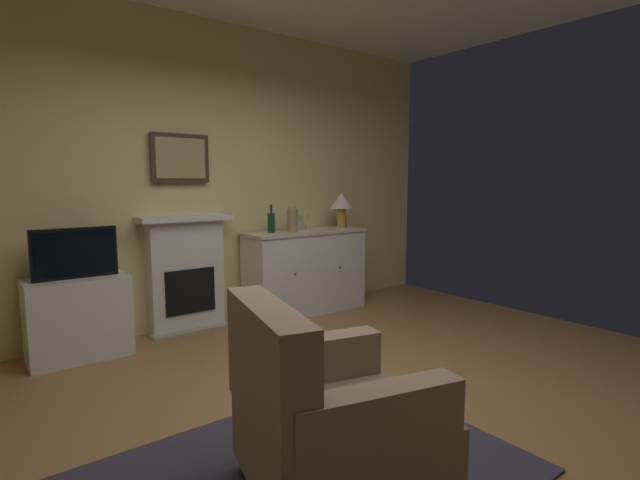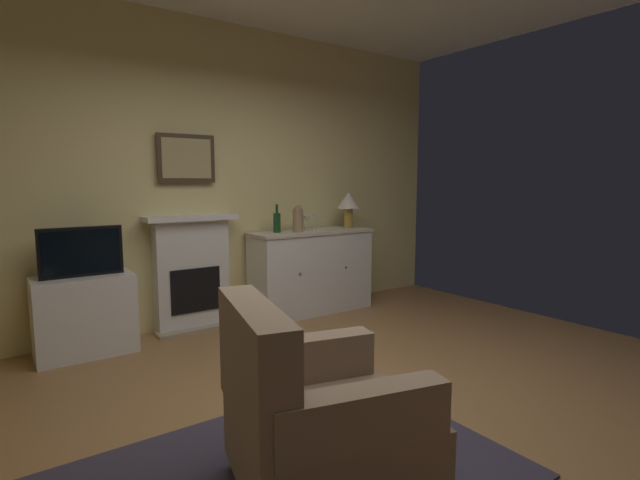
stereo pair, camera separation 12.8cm
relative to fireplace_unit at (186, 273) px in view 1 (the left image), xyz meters
name	(u,v)px [view 1 (the left image)]	position (x,y,z in m)	size (l,w,h in m)	color
ground_plane	(359,417)	(0.21, -2.21, -0.60)	(5.92, 4.73, 0.10)	#9E7042
wall_rear	(199,175)	(0.21, 0.13, 0.93)	(5.92, 0.06, 2.96)	#EAD68C
fireplace_unit	(186,273)	(0.00, 0.00, 0.00)	(0.87, 0.30, 1.10)	white
framed_picture	(180,158)	(0.00, 0.05, 1.08)	(0.55, 0.04, 0.45)	#473323
sideboard_cabinet	(305,271)	(1.27, -0.18, -0.10)	(1.37, 0.49, 0.89)	white
table_lamp	(342,203)	(1.78, -0.18, 0.62)	(0.26, 0.26, 0.40)	#B79338
wine_bottle	(271,222)	(0.87, -0.14, 0.45)	(0.08, 0.08, 0.29)	#193F1E
wine_glass_left	(301,220)	(1.20, -0.18, 0.47)	(0.07, 0.07, 0.16)	silver
wine_glass_center	(308,219)	(1.31, -0.17, 0.47)	(0.07, 0.07, 0.16)	silver
vase_decorative	(292,219)	(1.07, -0.23, 0.48)	(0.11, 0.11, 0.28)	#9E7F5B
tv_cabinet	(79,318)	(-0.97, -0.16, -0.22)	(0.75, 0.42, 0.66)	white
tv_set	(75,253)	(-0.98, -0.19, 0.31)	(0.62, 0.07, 0.40)	black
armchair	(327,418)	(-0.47, -2.74, -0.17)	(0.97, 0.93, 0.92)	#8C7259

